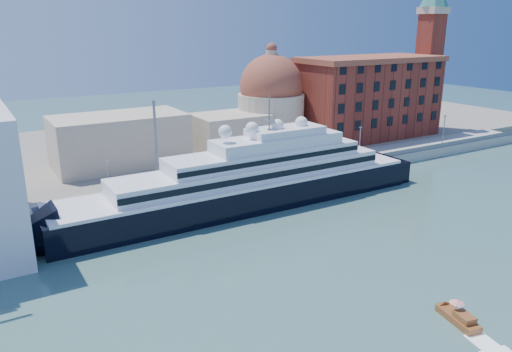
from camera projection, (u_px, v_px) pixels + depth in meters
ground at (349, 242)px, 81.17m from camera, size 400.00×400.00×0.00m
quay at (245, 181)px, 108.70m from camera, size 180.00×10.00×2.50m
land at (174, 145)px, 142.40m from camera, size 260.00×72.00×2.00m
quay_fence at (256, 178)px, 104.47m from camera, size 180.00×0.10×1.20m
superyacht at (233, 188)px, 94.44m from camera, size 83.33×11.55×24.91m
water_taxi at (459, 317)px, 59.16m from camera, size 3.20×6.22×2.82m
warehouse at (369, 97)px, 145.40m from camera, size 43.00×19.00×23.25m
campanile at (430, 42)px, 152.85m from camera, size 8.40×8.40×47.00m
church at (221, 118)px, 128.48m from camera, size 66.00×18.00×25.50m
lamp_posts at (194, 152)px, 98.54m from camera, size 120.80×2.40×18.00m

